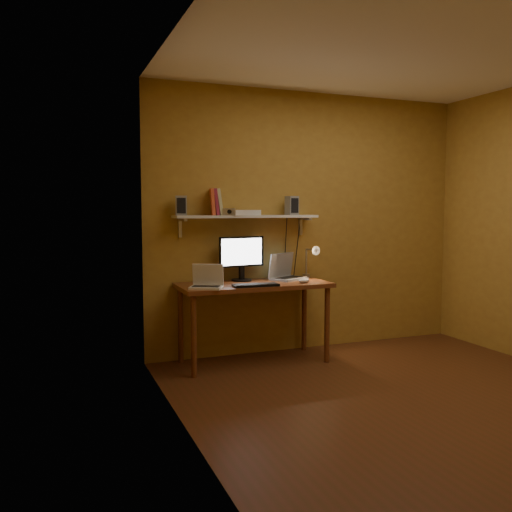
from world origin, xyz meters
name	(u,v)px	position (x,y,z in m)	size (l,w,h in m)	color
room	(407,227)	(0.00, 0.00, 1.30)	(3.44, 3.24, 2.64)	#532815
desk	(254,292)	(-0.73, 1.28, 0.66)	(1.40, 0.60, 0.75)	brown
wall_shelf	(247,217)	(-0.73, 1.47, 1.36)	(1.40, 0.25, 0.21)	silver
monitor	(242,256)	(-0.78, 1.47, 0.99)	(0.47, 0.23, 0.42)	black
laptop	(285,272)	(-0.35, 1.42, 0.82)	(0.41, 0.37, 0.25)	gray
netbook	(207,282)	(-1.23, 1.13, 0.81)	(0.33, 0.30, 0.21)	silver
keyboard	(256,285)	(-0.80, 1.07, 0.76)	(0.41, 0.14, 0.02)	black
mouse	(304,281)	(-0.30, 1.12, 0.77)	(0.11, 0.07, 0.04)	silver
desk_lamp	(312,257)	(-0.07, 1.41, 0.96)	(0.09, 0.23, 0.38)	silver
speaker_left	(181,206)	(-1.37, 1.47, 1.46)	(0.10, 0.10, 0.18)	gray
speaker_right	(292,206)	(-0.26, 1.47, 1.47)	(0.10, 0.10, 0.18)	gray
books	(216,202)	(-1.03, 1.50, 1.50)	(0.16, 0.18, 0.25)	#DA5431
shelf_camera	(229,212)	(-0.93, 1.40, 1.41)	(0.12, 0.07, 0.07)	silver
router	(242,213)	(-0.78, 1.46, 1.40)	(0.30, 0.20, 0.05)	silver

